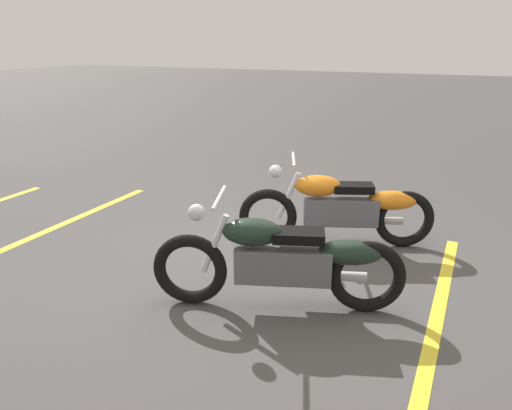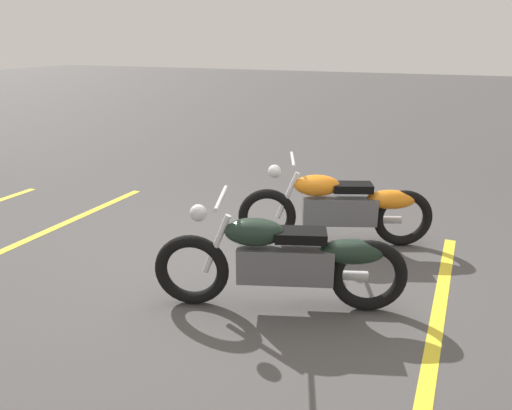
# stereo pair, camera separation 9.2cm
# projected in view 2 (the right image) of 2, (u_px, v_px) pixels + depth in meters

# --- Properties ---
(ground_plane) EXTENTS (60.00, 60.00, 0.00)m
(ground_plane) POSITION_uv_depth(u_px,v_px,m) (282.00, 266.00, 5.15)
(ground_plane) COLOR #474444
(motorcycle_bright_foreground) EXTENTS (2.13, 0.92, 1.04)m
(motorcycle_bright_foreground) POSITION_uv_depth(u_px,v_px,m) (340.00, 207.00, 5.55)
(motorcycle_bright_foreground) COLOR black
(motorcycle_bright_foreground) RESTS_ON ground
(motorcycle_dark_foreground) EXTENTS (2.16, 0.88, 1.04)m
(motorcycle_dark_foreground) POSITION_uv_depth(u_px,v_px,m) (286.00, 260.00, 4.24)
(motorcycle_dark_foreground) COLOR black
(motorcycle_dark_foreground) RESTS_ON ground
(parking_stripe_near) EXTENTS (0.22, 3.20, 0.01)m
(parking_stripe_near) POSITION_uv_depth(u_px,v_px,m) (440.00, 303.00, 4.43)
(parking_stripe_near) COLOR yellow
(parking_stripe_near) RESTS_ON ground
(parking_stripe_mid) EXTENTS (0.22, 3.20, 0.01)m
(parking_stripe_mid) POSITION_uv_depth(u_px,v_px,m) (61.00, 225.00, 6.27)
(parking_stripe_mid) COLOR yellow
(parking_stripe_mid) RESTS_ON ground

